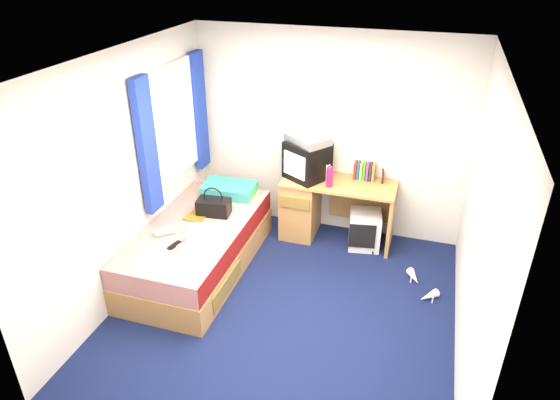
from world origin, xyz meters
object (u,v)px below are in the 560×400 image
(storage_cube, at_px, (365,230))
(vcr, at_px, (308,139))
(water_bottle, at_px, (165,232))
(handbag, at_px, (214,206))
(remote_control, at_px, (174,245))
(magazine, at_px, (198,215))
(colour_swatch_fan, at_px, (180,248))
(picture_frame, at_px, (383,176))
(pillow, at_px, (229,189))
(pink_water_bottle, at_px, (330,177))
(aerosol_can, at_px, (328,172))
(bed, at_px, (198,247))
(towel, at_px, (202,233))
(crt_tv, at_px, (307,160))
(white_heels, at_px, (421,286))
(desk, at_px, (315,205))

(storage_cube, distance_m, vcr, 1.25)
(water_bottle, bearing_deg, handbag, 60.97)
(remote_control, bearing_deg, water_bottle, 153.99)
(magazine, distance_m, colour_swatch_fan, 0.64)
(storage_cube, xyz_separation_m, picture_frame, (0.12, 0.23, 0.60))
(pillow, relative_size, vcr, 1.28)
(pink_water_bottle, bearing_deg, aerosol_can, 110.69)
(bed, height_order, towel, towel)
(pink_water_bottle, relative_size, aerosol_can, 1.12)
(crt_tv, bearing_deg, vcr, 90.00)
(storage_cube, bearing_deg, water_bottle, -156.21)
(pink_water_bottle, distance_m, water_bottle, 1.88)
(vcr, distance_m, white_heels, 2.00)
(bed, bearing_deg, handbag, 73.65)
(pillow, distance_m, colour_swatch_fan, 1.21)
(aerosol_can, relative_size, remote_control, 1.25)
(desk, distance_m, magazine, 1.42)
(white_heels, bearing_deg, towel, -166.63)
(pillow, xyz_separation_m, desk, (0.98, 0.29, -0.20))
(crt_tv, height_order, pink_water_bottle, crt_tv)
(storage_cube, height_order, remote_control, remote_control)
(picture_frame, bearing_deg, pillow, -174.05)
(pillow, relative_size, storage_cube, 1.37)
(bed, xyz_separation_m, towel, (0.16, -0.19, 0.32))
(aerosol_can, bearing_deg, crt_tv, 179.41)
(bed, xyz_separation_m, water_bottle, (-0.22, -0.27, 0.31))
(towel, relative_size, colour_swatch_fan, 1.29)
(pillow, relative_size, white_heels, 1.18)
(pillow, xyz_separation_m, vcr, (0.86, 0.30, 0.62))
(vcr, bearing_deg, white_heels, 8.71)
(water_bottle, relative_size, remote_control, 1.25)
(storage_cube, relative_size, white_heels, 0.86)
(aerosol_can, height_order, remote_control, aerosol_can)
(storage_cube, height_order, magazine, magazine)
(towel, height_order, magazine, towel)
(desk, bearing_deg, white_heels, -28.84)
(magazine, distance_m, water_bottle, 0.48)
(towel, bearing_deg, storage_cube, 38.13)
(picture_frame, relative_size, magazine, 0.50)
(handbag, xyz_separation_m, towel, (0.08, -0.47, -0.05))
(picture_frame, xyz_separation_m, remote_control, (-1.80, -1.64, -0.27))
(vcr, bearing_deg, magazine, -102.65)
(colour_swatch_fan, distance_m, white_heels, 2.49)
(bed, bearing_deg, picture_frame, 34.40)
(vcr, distance_m, picture_frame, 0.96)
(storage_cube, height_order, white_heels, storage_cube)
(handbag, relative_size, colour_swatch_fan, 1.71)
(aerosol_can, distance_m, magazine, 1.54)
(pillow, height_order, crt_tv, crt_tv)
(remote_control, bearing_deg, magazine, 107.81)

